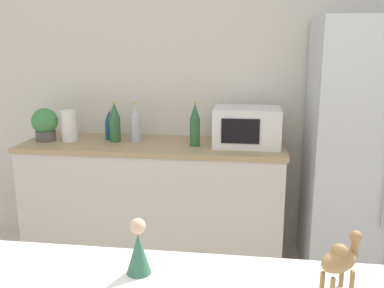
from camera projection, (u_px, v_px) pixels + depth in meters
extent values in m
cube|color=silver|center=(214.00, 91.00, 3.40)|extent=(8.00, 0.06, 2.55)
cube|color=silver|center=(154.00, 202.00, 3.33)|extent=(1.94, 0.60, 0.87)
cube|color=tan|center=(153.00, 145.00, 3.23)|extent=(1.97, 0.63, 0.03)
cube|color=silver|center=(380.00, 152.00, 2.96)|extent=(0.96, 0.68, 1.81)
cylinder|color=#595451|center=(46.00, 135.00, 3.30)|extent=(0.15, 0.15, 0.08)
sphere|color=#478E4C|center=(45.00, 121.00, 3.28)|extent=(0.20, 0.20, 0.20)
cylinder|color=white|center=(69.00, 126.00, 3.27)|extent=(0.12, 0.12, 0.24)
cube|color=white|center=(247.00, 127.00, 3.12)|extent=(0.48, 0.36, 0.28)
cube|color=black|center=(240.00, 131.00, 2.95)|extent=(0.26, 0.01, 0.17)
cylinder|color=navy|center=(110.00, 130.00, 3.34)|extent=(0.07, 0.07, 0.14)
cone|color=navy|center=(109.00, 116.00, 3.31)|extent=(0.07, 0.07, 0.08)
cylinder|color=gold|center=(109.00, 110.00, 3.30)|extent=(0.02, 0.02, 0.01)
cylinder|color=#2D6033|center=(195.00, 132.00, 3.11)|extent=(0.08, 0.08, 0.20)
cone|color=#2D6033|center=(195.00, 111.00, 3.08)|extent=(0.07, 0.07, 0.11)
cylinder|color=gold|center=(195.00, 102.00, 3.06)|extent=(0.03, 0.03, 0.01)
cylinder|color=#B2B7BC|center=(136.00, 129.00, 3.26)|extent=(0.08, 0.08, 0.19)
cone|color=#B2B7BC|center=(135.00, 111.00, 3.22)|extent=(0.08, 0.08, 0.10)
cylinder|color=gold|center=(135.00, 103.00, 3.21)|extent=(0.03, 0.03, 0.01)
cylinder|color=#2D6033|center=(115.00, 129.00, 3.25)|extent=(0.08, 0.08, 0.19)
cone|color=#2D6033|center=(114.00, 110.00, 3.22)|extent=(0.08, 0.08, 0.11)
cylinder|color=gold|center=(114.00, 102.00, 3.20)|extent=(0.03, 0.03, 0.01)
ellipsoid|color=olive|center=(339.00, 261.00, 1.12)|extent=(0.13, 0.12, 0.06)
sphere|color=olive|center=(340.00, 252.00, 1.11)|extent=(0.04, 0.04, 0.04)
cylinder|color=olive|center=(355.00, 246.00, 1.14)|extent=(0.02, 0.02, 0.06)
sphere|color=olive|center=(356.00, 236.00, 1.13)|extent=(0.03, 0.03, 0.03)
cylinder|color=olive|center=(342.00, 275.00, 1.16)|extent=(0.01, 0.01, 0.06)
cylinder|color=olive|center=(352.00, 282.00, 1.13)|extent=(0.01, 0.01, 0.06)
cylinder|color=olive|center=(322.00, 283.00, 1.13)|extent=(0.01, 0.01, 0.06)
cone|color=#33664C|center=(139.00, 253.00, 1.22)|extent=(0.07, 0.07, 0.12)
sphere|color=tan|center=(138.00, 226.00, 1.20)|extent=(0.05, 0.05, 0.05)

